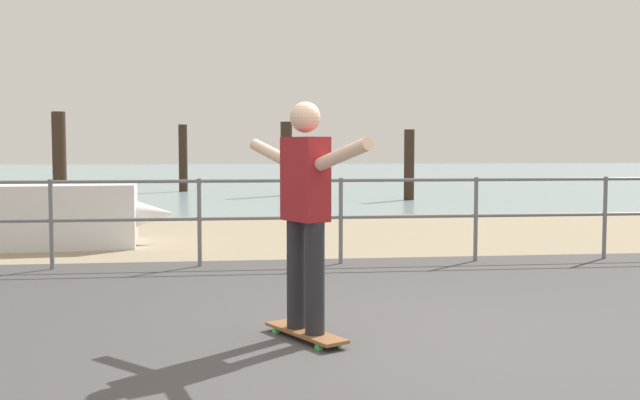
# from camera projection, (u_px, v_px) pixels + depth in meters

# --- Properties ---
(ground_plane) EXTENTS (24.00, 10.00, 0.04)m
(ground_plane) POSITION_uv_depth(u_px,v_px,m) (440.00, 386.00, 4.41)
(ground_plane) COLOR #474444
(ground_plane) RESTS_ON ground
(beach_strip) EXTENTS (24.00, 6.00, 0.04)m
(beach_strip) POSITION_uv_depth(u_px,v_px,m) (303.00, 233.00, 12.33)
(beach_strip) COLOR tan
(beach_strip) RESTS_ON ground
(sea_surface) EXTENTS (72.00, 50.00, 0.04)m
(sea_surface) POSITION_uv_depth(u_px,v_px,m) (250.00, 174.00, 40.05)
(sea_surface) COLOR #849EA3
(sea_surface) RESTS_ON ground
(railing_fence) EXTENTS (13.43, 0.05, 1.05)m
(railing_fence) POSITION_uv_depth(u_px,v_px,m) (199.00, 208.00, 8.73)
(railing_fence) COLOR slate
(railing_fence) RESTS_ON ground
(skateboard) EXTENTS (0.55, 0.80, 0.08)m
(skateboard) POSITION_uv_depth(u_px,v_px,m) (305.00, 333.00, 5.41)
(skateboard) COLOR brown
(skateboard) RESTS_ON ground
(skateboarder) EXTENTS (0.76, 1.32, 1.65)m
(skateboarder) POSITION_uv_depth(u_px,v_px,m) (305.00, 202.00, 5.35)
(skateboarder) COLOR #26262B
(skateboarder) RESTS_ON skateboard
(groyne_post_0) EXTENTS (0.36, 0.36, 2.38)m
(groyne_post_0) POSITION_uv_depth(u_px,v_px,m) (59.00, 156.00, 20.18)
(groyne_post_0) COLOR #332319
(groyne_post_0) RESTS_ON ground
(groyne_post_1) EXTENTS (0.28, 0.28, 2.15)m
(groyne_post_1) POSITION_uv_depth(u_px,v_px,m) (183.00, 158.00, 23.82)
(groyne_post_1) COLOR #332319
(groyne_post_1) RESTS_ON ground
(groyne_post_2) EXTENTS (0.34, 0.34, 2.17)m
(groyne_post_2) POSITION_uv_depth(u_px,v_px,m) (286.00, 159.00, 21.76)
(groyne_post_2) COLOR #332319
(groyne_post_2) RESTS_ON ground
(groyne_post_3) EXTENTS (0.28, 0.28, 1.90)m
(groyne_post_3) POSITION_uv_depth(u_px,v_px,m) (409.00, 165.00, 19.95)
(groyne_post_3) COLOR #332319
(groyne_post_3) RESTS_ON ground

